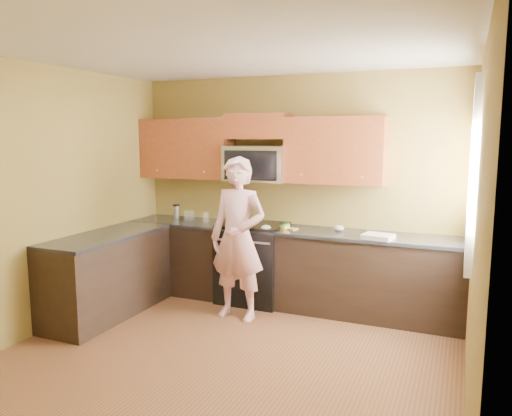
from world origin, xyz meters
The scene contains 27 objects.
floor centered at (0.00, 0.00, 0.00)m, with size 4.00×4.00×0.00m, color brown.
ceiling centered at (0.00, 0.00, 2.70)m, with size 4.00×4.00×0.00m, color white.
wall_back centered at (0.00, 2.00, 1.35)m, with size 4.00×4.00×0.00m, color olive.
wall_front centered at (0.00, -2.00, 1.35)m, with size 4.00×4.00×0.00m, color olive.
wall_left centered at (-2.00, 0.00, 1.35)m, with size 4.00×4.00×0.00m, color olive.
wall_right centered at (2.00, 0.00, 1.35)m, with size 4.00×4.00×0.00m, color olive.
cabinet_back_run centered at (0.00, 1.70, 0.44)m, with size 4.00×0.60×0.88m, color black.
cabinet_left_run centered at (-1.70, 0.60, 0.44)m, with size 0.60×1.60×0.88m, color black.
countertop_back centered at (0.00, 1.69, 0.90)m, with size 4.00×0.62×0.04m, color black.
countertop_left centered at (-1.69, 0.60, 0.90)m, with size 0.62×1.60×0.04m, color black.
stove centered at (-0.40, 1.68, 0.47)m, with size 0.76×0.65×0.95m, color black, non-canonical shape.
microwave centered at (-0.40, 1.80, 1.45)m, with size 0.76×0.40×0.42m, color silver, non-canonical shape.
upper_cab_left centered at (-1.39, 1.83, 1.45)m, with size 1.22×0.33×0.75m, color brown, non-canonical shape.
upper_cab_right centered at (0.54, 1.83, 1.45)m, with size 1.12×0.33×0.75m, color brown, non-canonical shape.
upper_cab_over_mw centered at (-0.40, 1.83, 2.10)m, with size 0.76×0.33×0.30m, color brown.
window centered at (1.98, 1.20, 1.65)m, with size 0.06×1.06×1.66m, color white, non-canonical shape.
woman centered at (-0.33, 1.10, 0.89)m, with size 0.65×0.42×1.77m, color pink.
frying_pan centered at (-0.50, 1.42, 0.95)m, with size 0.24×0.41×0.05m, color black, non-canonical shape.
butter_tub centered at (0.02, 1.65, 0.92)m, with size 0.12×0.12×0.09m, color yellow, non-canonical shape.
toast_slice centered at (0.10, 1.65, 0.93)m, with size 0.11×0.11×0.01m, color #B27F47.
napkin_a centered at (-0.16, 1.49, 0.95)m, with size 0.11×0.12×0.06m, color silver.
napkin_b centered at (0.62, 1.77, 0.95)m, with size 0.12×0.13×0.07m, color silver.
dish_towel centered at (1.10, 1.50, 0.95)m, with size 0.30×0.24×0.05m, color white.
travel_mug centered at (-1.54, 1.80, 0.92)m, with size 0.09×0.09×0.18m, color silver, non-canonical shape.
glass_a centered at (-1.36, 1.75, 0.98)m, with size 0.07×0.07×0.12m, color silver.
glass_b centered at (-1.05, 1.69, 0.98)m, with size 0.07×0.07×0.12m, color silver.
glass_c centered at (-1.28, 1.75, 0.98)m, with size 0.07×0.07×0.12m, color silver.
Camera 1 is at (1.91, -3.67, 1.99)m, focal length 34.79 mm.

